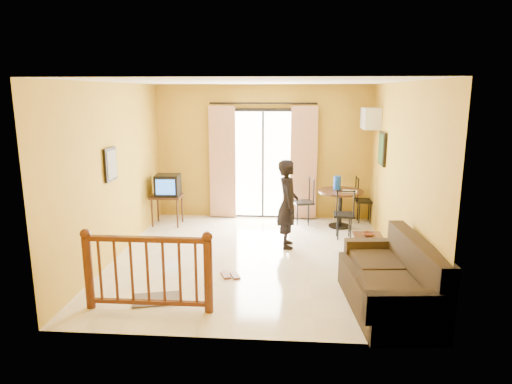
# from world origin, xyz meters

# --- Properties ---
(ground) EXTENTS (5.00, 5.00, 0.00)m
(ground) POSITION_xyz_m (0.00, 0.00, 0.00)
(ground) COLOR beige
(ground) RESTS_ON ground
(room_shell) EXTENTS (5.00, 5.00, 5.00)m
(room_shell) POSITION_xyz_m (0.00, 0.00, 1.70)
(room_shell) COLOR white
(room_shell) RESTS_ON ground
(balcony_door) EXTENTS (2.25, 0.14, 2.46)m
(balcony_door) POSITION_xyz_m (0.00, 2.43, 1.19)
(balcony_door) COLOR black
(balcony_door) RESTS_ON ground
(tv_table) EXTENTS (0.61, 0.51, 0.61)m
(tv_table) POSITION_xyz_m (-1.90, 1.77, 0.53)
(tv_table) COLOR black
(tv_table) RESTS_ON ground
(television) EXTENTS (0.49, 0.45, 0.42)m
(television) POSITION_xyz_m (-1.87, 1.76, 0.82)
(television) COLOR black
(television) RESTS_ON tv_table
(picture_left) EXTENTS (0.05, 0.42, 0.52)m
(picture_left) POSITION_xyz_m (-2.22, -0.20, 1.55)
(picture_left) COLOR black
(picture_left) RESTS_ON room_shell
(dining_table) EXTENTS (0.89, 0.89, 0.74)m
(dining_table) POSITION_xyz_m (1.58, 1.87, 0.59)
(dining_table) COLOR black
(dining_table) RESTS_ON ground
(water_jug) EXTENTS (0.15, 0.15, 0.28)m
(water_jug) POSITION_xyz_m (1.51, 1.96, 0.88)
(water_jug) COLOR #123DA9
(water_jug) RESTS_ON dining_table
(serving_tray) EXTENTS (0.31, 0.23, 0.02)m
(serving_tray) POSITION_xyz_m (1.74, 1.77, 0.75)
(serving_tray) COLOR beige
(serving_tray) RESTS_ON dining_table
(dining_chairs) EXTENTS (1.72, 1.54, 0.95)m
(dining_chairs) POSITION_xyz_m (1.51, 1.81, 0.00)
(dining_chairs) COLOR black
(dining_chairs) RESTS_ON ground
(air_conditioner) EXTENTS (0.31, 0.60, 0.40)m
(air_conditioner) POSITION_xyz_m (2.09, 1.95, 2.15)
(air_conditioner) COLOR silver
(air_conditioner) RESTS_ON room_shell
(botanical_print) EXTENTS (0.05, 0.50, 0.60)m
(botanical_print) POSITION_xyz_m (2.22, 1.30, 1.65)
(botanical_print) COLOR black
(botanical_print) RESTS_ON room_shell
(coffee_table) EXTENTS (0.46, 0.84, 0.37)m
(coffee_table) POSITION_xyz_m (1.85, -0.02, 0.25)
(coffee_table) COLOR black
(coffee_table) RESTS_ON ground
(bowl) EXTENTS (0.19, 0.19, 0.06)m
(bowl) POSITION_xyz_m (1.85, 0.13, 0.40)
(bowl) COLOR brown
(bowl) RESTS_ON coffee_table
(sofa) EXTENTS (1.05, 1.98, 0.91)m
(sofa) POSITION_xyz_m (1.86, -1.67, 0.34)
(sofa) COLOR #302212
(sofa) RESTS_ON ground
(standing_person) EXTENTS (0.41, 0.59, 1.54)m
(standing_person) POSITION_xyz_m (0.54, 0.61, 0.77)
(standing_person) COLOR black
(standing_person) RESTS_ON ground
(stair_balustrade) EXTENTS (1.63, 0.13, 1.04)m
(stair_balustrade) POSITION_xyz_m (-1.15, -1.90, 0.56)
(stair_balustrade) COLOR #471E0F
(stair_balustrade) RESTS_ON ground
(doormat) EXTENTS (0.68, 0.53, 0.02)m
(doormat) POSITION_xyz_m (-1.14, -1.63, 0.01)
(doormat) COLOR #564C44
(doormat) RESTS_ON ground
(sandals) EXTENTS (0.33, 0.27, 0.03)m
(sandals) POSITION_xyz_m (-0.28, -0.79, 0.01)
(sandals) COLOR brown
(sandals) RESTS_ON ground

